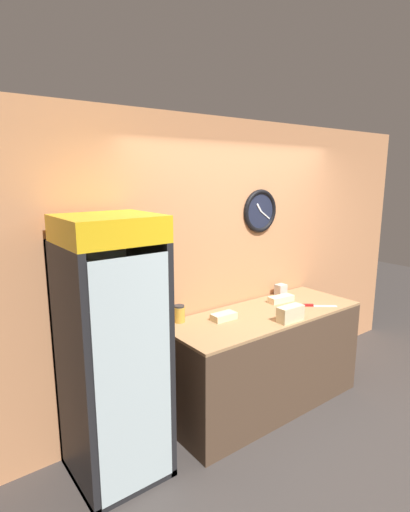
{
  "coord_description": "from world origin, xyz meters",
  "views": [
    {
      "loc": [
        -2.58,
        -1.56,
        2.2
      ],
      "look_at": [
        -0.69,
        0.94,
        1.55
      ],
      "focal_mm": 28.0,
      "sensor_mm": 36.0,
      "label": 1
    }
  ],
  "objects_px": {
    "beverage_cooler": "(109,338)",
    "condiment_jar": "(179,314)",
    "sandwich_flat_right": "(281,299)",
    "sandwich_stack_bottom": "(290,317)",
    "sandwich_stack_middle": "(290,310)",
    "chefs_knife": "(315,305)",
    "napkin_dispenser": "(281,290)",
    "sandwich_flat_left": "(224,316)"
  },
  "relations": [
    {
      "from": "beverage_cooler",
      "to": "sandwich_stack_bottom",
      "type": "height_order",
      "value": "beverage_cooler"
    },
    {
      "from": "sandwich_flat_left",
      "to": "condiment_jar",
      "type": "relative_size",
      "value": 1.52
    },
    {
      "from": "beverage_cooler",
      "to": "chefs_knife",
      "type": "bearing_deg",
      "value": -6.64
    },
    {
      "from": "sandwich_stack_bottom",
      "to": "beverage_cooler",
      "type": "bearing_deg",
      "value": 166.74
    },
    {
      "from": "beverage_cooler",
      "to": "sandwich_flat_left",
      "type": "distance_m",
      "value": 1.09
    },
    {
      "from": "sandwich_stack_bottom",
      "to": "condiment_jar",
      "type": "relative_size",
      "value": 1.69
    },
    {
      "from": "chefs_knife",
      "to": "beverage_cooler",
      "type": "bearing_deg",
      "value": 173.36
    },
    {
      "from": "sandwich_stack_bottom",
      "to": "sandwich_flat_right",
      "type": "distance_m",
      "value": 0.54
    },
    {
      "from": "beverage_cooler",
      "to": "condiment_jar",
      "type": "height_order",
      "value": "beverage_cooler"
    },
    {
      "from": "sandwich_flat_right",
      "to": "sandwich_stack_bottom",
      "type": "bearing_deg",
      "value": -129.28
    },
    {
      "from": "sandwich_flat_left",
      "to": "napkin_dispenser",
      "type": "bearing_deg",
      "value": 11.38
    },
    {
      "from": "chefs_knife",
      "to": "condiment_jar",
      "type": "xyz_separation_m",
      "value": [
        -1.28,
        0.45,
        0.07
      ]
    },
    {
      "from": "napkin_dispenser",
      "to": "chefs_knife",
      "type": "bearing_deg",
      "value": -90.35
    },
    {
      "from": "chefs_knife",
      "to": "sandwich_flat_left",
      "type": "bearing_deg",
      "value": 164.87
    },
    {
      "from": "sandwich_flat_right",
      "to": "condiment_jar",
      "type": "xyz_separation_m",
      "value": [
        -1.13,
        0.16,
        0.04
      ]
    },
    {
      "from": "condiment_jar",
      "to": "sandwich_stack_bottom",
      "type": "bearing_deg",
      "value": -36.1
    },
    {
      "from": "sandwich_stack_middle",
      "to": "sandwich_flat_right",
      "type": "distance_m",
      "value": 0.54
    },
    {
      "from": "sandwich_stack_middle",
      "to": "condiment_jar",
      "type": "distance_m",
      "value": 0.97
    },
    {
      "from": "beverage_cooler",
      "to": "napkin_dispenser",
      "type": "height_order",
      "value": "beverage_cooler"
    },
    {
      "from": "sandwich_stack_bottom",
      "to": "sandwich_flat_left",
      "type": "bearing_deg",
      "value": 139.48
    },
    {
      "from": "sandwich_stack_middle",
      "to": "condiment_jar",
      "type": "height_order",
      "value": "condiment_jar"
    },
    {
      "from": "sandwich_flat_left",
      "to": "sandwich_stack_bottom",
      "type": "bearing_deg",
      "value": -40.52
    },
    {
      "from": "sandwich_flat_left",
      "to": "beverage_cooler",
      "type": "bearing_deg",
      "value": -178.99
    },
    {
      "from": "sandwich_stack_bottom",
      "to": "sandwich_flat_right",
      "type": "height_order",
      "value": "sandwich_stack_bottom"
    },
    {
      "from": "sandwich_stack_bottom",
      "to": "chefs_knife",
      "type": "xyz_separation_m",
      "value": [
        0.5,
        0.12,
        -0.03
      ]
    },
    {
      "from": "sandwich_flat_right",
      "to": "condiment_jar",
      "type": "distance_m",
      "value": 1.14
    },
    {
      "from": "napkin_dispenser",
      "to": "sandwich_flat_left",
      "type": "bearing_deg",
      "value": -168.62
    },
    {
      "from": "sandwich_stack_middle",
      "to": "napkin_dispenser",
      "type": "height_order",
      "value": "sandwich_stack_middle"
    },
    {
      "from": "sandwich_flat_right",
      "to": "napkin_dispenser",
      "type": "relative_size",
      "value": 2.32
    },
    {
      "from": "beverage_cooler",
      "to": "sandwich_flat_right",
      "type": "distance_m",
      "value": 1.87
    },
    {
      "from": "sandwich_stack_middle",
      "to": "chefs_knife",
      "type": "relative_size",
      "value": 0.88
    },
    {
      "from": "sandwich_stack_middle",
      "to": "chefs_knife",
      "type": "bearing_deg",
      "value": 13.92
    },
    {
      "from": "sandwich_stack_middle",
      "to": "beverage_cooler",
      "type": "bearing_deg",
      "value": 166.74
    },
    {
      "from": "sandwich_flat_left",
      "to": "napkin_dispenser",
      "type": "xyz_separation_m",
      "value": [
        0.95,
        0.19,
        0.03
      ]
    },
    {
      "from": "condiment_jar",
      "to": "napkin_dispenser",
      "type": "distance_m",
      "value": 1.29
    },
    {
      "from": "sandwich_flat_left",
      "to": "chefs_knife",
      "type": "height_order",
      "value": "sandwich_flat_left"
    },
    {
      "from": "napkin_dispenser",
      "to": "condiment_jar",
      "type": "bearing_deg",
      "value": 179.82
    },
    {
      "from": "chefs_knife",
      "to": "napkin_dispenser",
      "type": "bearing_deg",
      "value": 89.65
    },
    {
      "from": "sandwich_stack_bottom",
      "to": "napkin_dispenser",
      "type": "distance_m",
      "value": 0.76
    },
    {
      "from": "beverage_cooler",
      "to": "sandwich_stack_bottom",
      "type": "bearing_deg",
      "value": -13.26
    },
    {
      "from": "sandwich_stack_middle",
      "to": "napkin_dispenser",
      "type": "xyz_separation_m",
      "value": [
        0.5,
        0.57,
        -0.04
      ]
    },
    {
      "from": "sandwich_stack_middle",
      "to": "sandwich_stack_bottom",
      "type": "bearing_deg",
      "value": 0.0
    }
  ]
}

